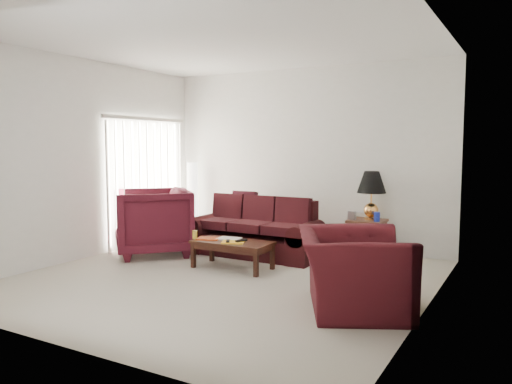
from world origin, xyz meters
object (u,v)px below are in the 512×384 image
armchair_left (153,222)px  sofa (254,228)px  coffee_table (233,255)px  armchair_right (353,271)px  floor_lamp (193,199)px  end_table (367,238)px

armchair_left → sofa: bearing=72.3°
sofa → coffee_table: bearing=-84.8°
sofa → armchair_right: (2.18, -1.74, -0.02)m
sofa → floor_lamp: (-1.77, 0.80, 0.27)m
coffee_table → floor_lamp: bearing=152.5°
armchair_right → coffee_table: (-2.01, 0.85, -0.21)m
coffee_table → armchair_right: bearing=-9.3°
coffee_table → armchair_left: bearing=-172.0°
armchair_right → sofa: bearing=24.8°
sofa → end_table: size_ratio=3.65×
end_table → floor_lamp: size_ratio=0.41×
end_table → floor_lamp: (-3.34, 0.05, 0.42)m
end_table → floor_lamp: 3.37m
sofa → armchair_left: (-1.40, -0.74, 0.09)m
end_table → armchair_right: 2.57m
end_table → armchair_left: size_ratio=0.50×
armchair_left → armchair_right: size_ratio=0.92×
sofa → armchair_left: 1.58m
armchair_left → coffee_table: bearing=38.8°
end_table → armchair_left: armchair_left is taller
sofa → armchair_right: 2.79m
floor_lamp → coffee_table: bearing=-41.1°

